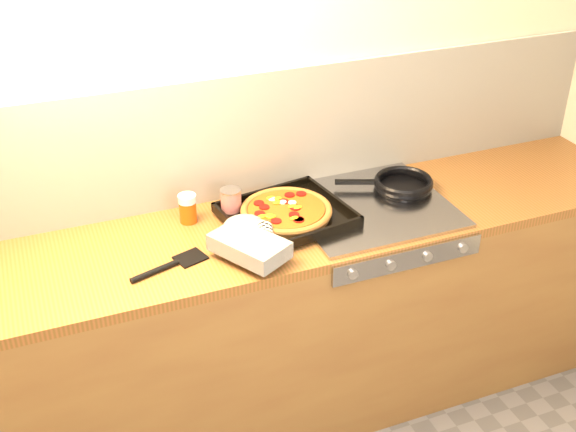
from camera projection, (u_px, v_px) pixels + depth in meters
name	position (u px, v px, depth m)	size (l,w,h in m)	color
room_shell	(234.00, 138.00, 2.77)	(3.20, 3.20, 3.20)	white
counter_run	(263.00, 326.00, 2.89)	(3.20, 0.62, 0.90)	olive
stovetop	(370.00, 207.00, 2.80)	(0.60, 0.56, 0.02)	#9E9FA4
pizza_on_tray	(275.00, 220.00, 2.64)	(0.59, 0.57, 0.07)	black
frying_pan	(402.00, 184.00, 2.90)	(0.42, 0.31, 0.04)	black
tomato_can	(231.00, 203.00, 2.72)	(0.09, 0.09, 0.11)	maroon
juice_glass	(188.00, 208.00, 2.69)	(0.08, 0.08, 0.11)	#E3470D
wooden_spoon	(302.00, 196.00, 2.86)	(0.30, 0.04, 0.02)	#9C6442
black_spatula	(170.00, 265.00, 2.45)	(0.28, 0.14, 0.02)	black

